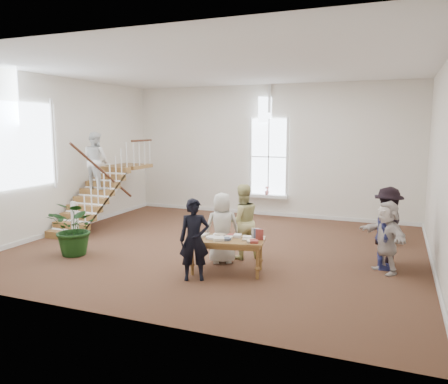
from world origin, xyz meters
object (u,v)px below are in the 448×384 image
at_px(library_table, 227,242).
at_px(side_chair, 388,223).
at_px(woman_cluster_b, 388,226).
at_px(police_officer, 194,240).
at_px(person_yellow, 242,221).
at_px(woman_cluster_c, 387,237).
at_px(floor_plant, 76,228).
at_px(woman_cluster_a, 384,236).
at_px(elderly_woman, 222,228).

relative_size(library_table, side_chair, 1.72).
relative_size(library_table, woman_cluster_b, 0.96).
distance_m(police_officer, person_yellow, 1.80).
bearing_deg(side_chair, police_officer, -128.80).
distance_m(person_yellow, woman_cluster_c, 3.18).
bearing_deg(person_yellow, woman_cluster_b, 155.94).
bearing_deg(woman_cluster_b, floor_plant, -56.78).
height_order(person_yellow, woman_cluster_a, person_yellow).
height_order(library_table, side_chair, side_chair).
xyz_separation_m(floor_plant, side_chair, (6.97, 3.94, -0.12)).
distance_m(elderly_woman, person_yellow, 0.59).
bearing_deg(woman_cluster_b, library_table, -41.92).
height_order(woman_cluster_c, floor_plant, woman_cluster_c).
bearing_deg(person_yellow, woman_cluster_c, 144.52).
xyz_separation_m(person_yellow, woman_cluster_b, (3.18, 0.80, -0.00)).
height_order(police_officer, side_chair, police_officer).
bearing_deg(person_yellow, police_officer, 38.88).
bearing_deg(elderly_woman, floor_plant, -15.81).
bearing_deg(woman_cluster_c, woman_cluster_a, 159.89).
xyz_separation_m(elderly_woman, floor_plant, (-3.49, -0.75, -0.14)).
bearing_deg(side_chair, library_table, -129.49).
bearing_deg(woman_cluster_c, police_officer, -99.87).
bearing_deg(side_chair, woman_cluster_c, -89.94).
bearing_deg(person_yellow, floor_plant, -20.00).
relative_size(police_officer, woman_cluster_c, 1.07).
bearing_deg(floor_plant, woman_cluster_c, 11.38).
bearing_deg(side_chair, person_yellow, -139.68).
xyz_separation_m(woman_cluster_a, floor_plant, (-6.90, -1.60, -0.07)).
bearing_deg(woman_cluster_b, elderly_woman, -52.66).
xyz_separation_m(library_table, floor_plant, (-3.84, -0.15, 0.01)).
bearing_deg(side_chair, woman_cluster_a, -91.51).
relative_size(person_yellow, woman_cluster_a, 1.19).
bearing_deg(woman_cluster_b, police_officer, -37.69).
relative_size(elderly_woman, woman_cluster_b, 0.92).
bearing_deg(floor_plant, woman_cluster_b, 16.42).
bearing_deg(woman_cluster_c, floor_plant, -116.50).
height_order(elderly_woman, woman_cluster_c, elderly_woman).
xyz_separation_m(elderly_woman, woman_cluster_a, (3.41, 0.85, -0.07)).
relative_size(library_table, police_officer, 1.02).
xyz_separation_m(woman_cluster_b, side_chair, (0.00, 1.89, -0.33)).
xyz_separation_m(woman_cluster_b, woman_cluster_c, (0.00, -0.65, -0.10)).
bearing_deg(side_chair, woman_cluster_b, -89.94).
distance_m(woman_cluster_b, floor_plant, 7.27).
height_order(library_table, woman_cluster_a, woman_cluster_a).
xyz_separation_m(elderly_woman, side_chair, (3.48, 3.19, -0.26)).
distance_m(person_yellow, woman_cluster_a, 3.14).
xyz_separation_m(library_table, police_officer, (-0.45, -0.65, 0.17)).
relative_size(police_officer, floor_plant, 1.25).
relative_size(elderly_woman, woman_cluster_c, 1.04).
relative_size(person_yellow, woman_cluster_b, 1.00).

